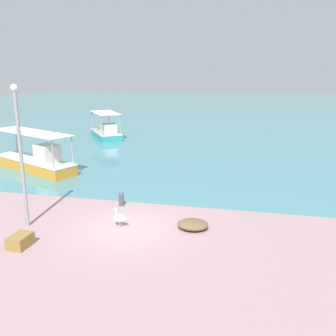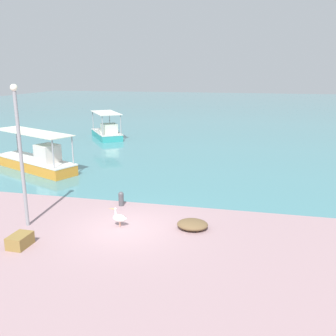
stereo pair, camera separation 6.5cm
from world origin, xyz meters
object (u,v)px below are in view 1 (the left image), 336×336
Objects in this scene: pelican at (119,218)px; mooring_bollard at (121,198)px; net_pile at (193,224)px; cargo_crate at (20,241)px; fishing_boat_far_left at (106,132)px; fishing_boat_near_right at (36,161)px; lamp_post at (20,149)px.

pelican is 1.17× the size of mooring_bollard.
net_pile is (2.96, 0.44, -0.19)m from pelican.
mooring_bollard is 5.27m from cargo_crate.
fishing_boat_far_left is at bearing 103.63° from cargo_crate.
fishing_boat_near_right is at bearing 148.58° from net_pile.
fishing_boat_far_left is 5.54× the size of cargo_crate.
fishing_boat_far_left reaches higher than net_pile.
cargo_crate is at bearing -64.62° from lamp_post.
cargo_crate is (-2.88, -2.50, -0.15)m from pelican.
pelican is at bearing -66.88° from fishing_boat_far_left.
pelican reaches higher than cargo_crate.
lamp_post is at bearing -170.13° from net_pile.
lamp_post is 7.42m from net_pile.
pelican is at bearing -171.63° from net_pile.
fishing_boat_near_right is 7.50× the size of cargo_crate.
fishing_boat_near_right reaches higher than net_pile.
lamp_post is 3.57m from cargo_crate.
cargo_crate is at bearing -153.30° from net_pile.
net_pile is 1.41× the size of cargo_crate.
lamp_post is 8.30× the size of mooring_bollard.
net_pile is (11.12, -6.79, -0.45)m from fishing_boat_near_right.
fishing_boat_far_left is 0.86× the size of lamp_post.
fishing_boat_far_left is 18.13m from mooring_bollard.
lamp_post is at bearing -77.51° from fishing_boat_far_left.
net_pile is at bearing 9.87° from lamp_post.
fishing_boat_far_left is at bearing 102.49° from lamp_post.
fishing_boat_far_left is 0.74× the size of fishing_boat_near_right.
pelican is (8.07, -18.90, -0.22)m from fishing_boat_far_left.
fishing_boat_near_right reaches higher than cargo_crate.
fishing_boat_far_left is at bearing 113.12° from pelican.
fishing_boat_far_left is 6.12× the size of pelican.
fishing_boat_far_left is at bearing 120.84° from net_pile.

